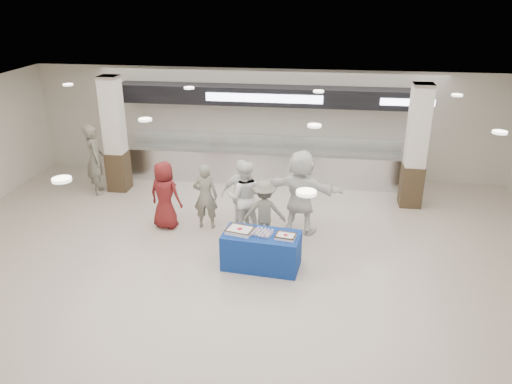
# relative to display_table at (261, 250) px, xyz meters

# --- Properties ---
(ground) EXTENTS (14.00, 14.00, 0.00)m
(ground) POSITION_rel_display_table_xyz_m (-0.53, -0.54, -0.38)
(ground) COLOR beige
(ground) RESTS_ON ground
(serving_line) EXTENTS (8.70, 0.85, 2.80)m
(serving_line) POSITION_rel_display_table_xyz_m (-0.53, 4.86, 0.78)
(serving_line) COLOR silver
(serving_line) RESTS_ON ground
(column_left) EXTENTS (0.55, 0.55, 3.20)m
(column_left) POSITION_rel_display_table_xyz_m (-4.53, 3.66, 1.15)
(column_left) COLOR #352718
(column_left) RESTS_ON ground
(column_right) EXTENTS (0.55, 0.55, 3.20)m
(column_right) POSITION_rel_display_table_xyz_m (3.47, 3.66, 1.15)
(column_right) COLOR #352718
(column_right) RESTS_ON ground
(display_table) EXTENTS (1.62, 0.93, 0.75)m
(display_table) POSITION_rel_display_table_xyz_m (0.00, 0.00, 0.00)
(display_table) COLOR navy
(display_table) RESTS_ON ground
(sheet_cake_left) EXTENTS (0.59, 0.50, 0.10)m
(sheet_cake_left) POSITION_rel_display_table_xyz_m (-0.44, 0.01, 0.43)
(sheet_cake_left) COLOR white
(sheet_cake_left) RESTS_ON display_table
(sheet_cake_right) EXTENTS (0.43, 0.36, 0.08)m
(sheet_cake_right) POSITION_rel_display_table_xyz_m (0.50, -0.10, 0.42)
(sheet_cake_right) COLOR white
(sheet_cake_right) RESTS_ON display_table
(cupcake_tray) EXTENTS (0.44, 0.38, 0.06)m
(cupcake_tray) POSITION_rel_display_table_xyz_m (0.02, 0.00, 0.41)
(cupcake_tray) COLOR #ADACB1
(cupcake_tray) RESTS_ON display_table
(civilian_maroon) EXTENTS (0.91, 0.70, 1.64)m
(civilian_maroon) POSITION_rel_display_table_xyz_m (-2.49, 1.52, 0.45)
(civilian_maroon) COLOR maroon
(civilian_maroon) RESTS_ON ground
(soldier_a) EXTENTS (0.61, 0.42, 1.59)m
(soldier_a) POSITION_rel_display_table_xyz_m (-1.54, 1.64, 0.42)
(soldier_a) COLOR slate
(soldier_a) RESTS_ON ground
(chef_tall) EXTENTS (0.90, 0.74, 1.73)m
(chef_tall) POSITION_rel_display_table_xyz_m (-0.60, 1.58, 0.49)
(chef_tall) COLOR white
(chef_tall) RESTS_ON ground
(chef_short) EXTENTS (1.02, 0.44, 1.73)m
(chef_short) POSITION_rel_display_table_xyz_m (-0.65, 1.66, 0.49)
(chef_short) COLOR white
(chef_short) RESTS_ON ground
(soldier_b) EXTENTS (0.99, 0.63, 1.45)m
(soldier_b) POSITION_rel_display_table_xyz_m (-0.08, 1.14, 0.35)
(soldier_b) COLOR slate
(soldier_b) RESTS_ON ground
(civilian_white) EXTENTS (1.94, 0.99, 2.00)m
(civilian_white) POSITION_rel_display_table_xyz_m (0.69, 1.71, 0.63)
(civilian_white) COLOR white
(civilian_white) RESTS_ON ground
(soldier_bg) EXTENTS (0.77, 0.85, 1.96)m
(soldier_bg) POSITION_rel_display_table_xyz_m (-5.04, 3.34, 0.61)
(soldier_bg) COLOR slate
(soldier_bg) RESTS_ON ground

